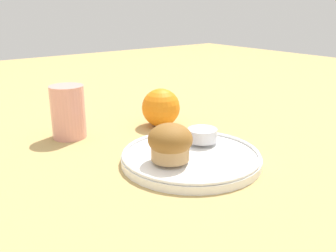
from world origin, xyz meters
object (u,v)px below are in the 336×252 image
(muffin, at_px, (170,143))
(juice_glass, at_px, (68,112))
(butter_knife, at_px, (178,140))
(orange_fruit, at_px, (161,108))

(muffin, xyz_separation_m, juice_glass, (-0.07, 0.26, 0.01))
(muffin, relative_size, butter_knife, 0.49)
(orange_fruit, xyz_separation_m, juice_glass, (-0.20, 0.06, 0.01))
(muffin, distance_m, orange_fruit, 0.24)
(muffin, xyz_separation_m, butter_knife, (0.06, 0.06, -0.03))
(butter_knife, xyz_separation_m, juice_glass, (-0.13, 0.20, 0.03))
(butter_knife, height_order, juice_glass, juice_glass)
(butter_knife, relative_size, juice_glass, 1.38)
(orange_fruit, distance_m, juice_glass, 0.21)
(butter_knife, xyz_separation_m, orange_fruit, (0.07, 0.15, 0.02))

